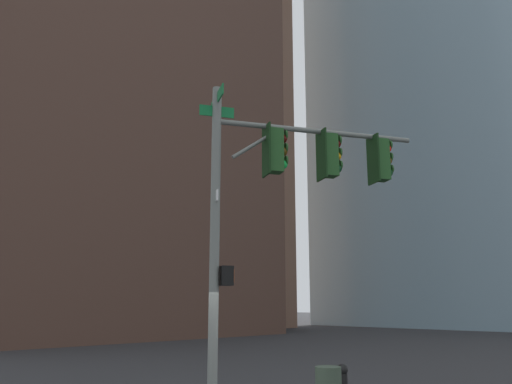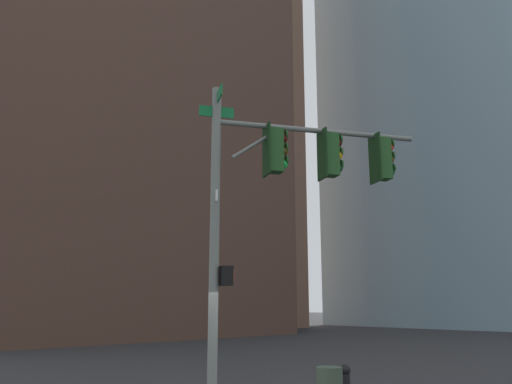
# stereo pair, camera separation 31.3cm
# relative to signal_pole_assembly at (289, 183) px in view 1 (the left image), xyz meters

# --- Properties ---
(signal_pole_assembly) EXTENTS (4.59, 2.87, 6.95)m
(signal_pole_assembly) POSITION_rel_signal_pole_assembly_xyz_m (0.00, 0.00, 0.00)
(signal_pole_assembly) COLOR slate
(signal_pole_assembly) RESTS_ON ground_plane
(fire_hydrant) EXTENTS (0.34, 0.26, 0.87)m
(fire_hydrant) POSITION_rel_signal_pole_assembly_xyz_m (-2.10, -0.24, -4.43)
(fire_hydrant) COLOR black
(fire_hydrant) RESTS_ON ground_plane
(building_brick_midblock) EXTENTS (20.33, 18.49, 47.34)m
(building_brick_midblock) POSITION_rel_signal_pole_assembly_xyz_m (-20.48, -35.29, 18.77)
(building_brick_midblock) COLOR #845B47
(building_brick_midblock) RESTS_ON ground_plane
(building_brick_farside) EXTENTS (17.27, 18.29, 39.10)m
(building_brick_farside) POSITION_rel_signal_pole_assembly_xyz_m (-19.72, -54.28, 14.65)
(building_brick_farside) COLOR brown
(building_brick_farside) RESTS_ON ground_plane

